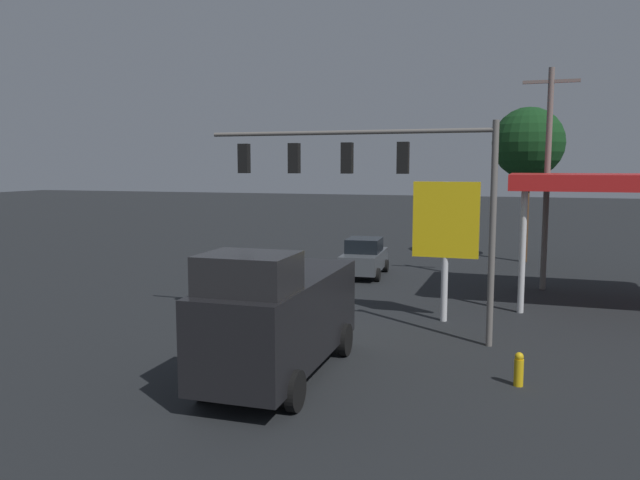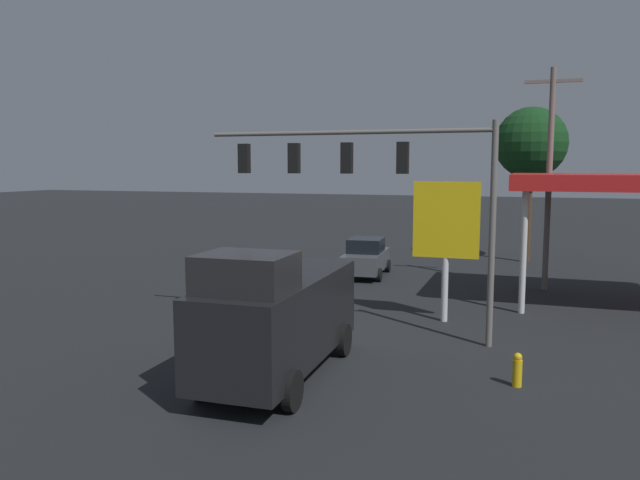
{
  "view_description": "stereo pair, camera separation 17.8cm",
  "coord_description": "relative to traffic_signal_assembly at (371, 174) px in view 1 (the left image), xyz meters",
  "views": [
    {
      "loc": [
        -6.64,
        18.22,
        5.58
      ],
      "look_at": [
        0.0,
        -2.0,
        3.05
      ],
      "focal_mm": 35.0,
      "sensor_mm": 36.0,
      "label": 1
    },
    {
      "loc": [
        -6.81,
        18.16,
        5.58
      ],
      "look_at": [
        0.0,
        -2.0,
        3.05
      ],
      "focal_mm": 35.0,
      "sensor_mm": 36.0,
      "label": 2
    }
  ],
  "objects": [
    {
      "name": "sedan_far",
      "position": [
        2.93,
        -10.9,
        -4.37
      ],
      "size": [
        2.3,
        4.51,
        1.93
      ],
      "rotation": [
        0.0,
        0.0,
        1.64
      ],
      "color": "#474C51",
      "rests_on": "ground"
    },
    {
      "name": "street_tree",
      "position": [
        -4.82,
        -18.37,
        1.53
      ],
      "size": [
        4.07,
        4.07,
        8.93
      ],
      "color": "#4C331E",
      "rests_on": "ground"
    },
    {
      "name": "utility_pole",
      "position": [
        -5.65,
        -10.07,
        -0.11
      ],
      "size": [
        2.4,
        0.26,
        9.86
      ],
      "color": "slate",
      "rests_on": "ground"
    },
    {
      "name": "price_sign",
      "position": [
        -2.1,
        -2.73,
        -1.83
      ],
      "size": [
        2.33,
        0.27,
        5.03
      ],
      "color": "silver",
      "rests_on": "ground"
    },
    {
      "name": "delivery_truck",
      "position": [
        1.29,
        4.8,
        -3.63
      ],
      "size": [
        2.65,
        6.84,
        3.58
      ],
      "rotation": [
        0.0,
        0.0,
        1.59
      ],
      "color": "black",
      "rests_on": "ground"
    },
    {
      "name": "traffic_signal_assembly",
      "position": [
        0.0,
        0.0,
        0.0
      ],
      "size": [
        9.49,
        0.43,
        6.95
      ],
      "color": "slate",
      "rests_on": "ground"
    },
    {
      "name": "fire_hydrant",
      "position": [
        -4.74,
        3.47,
        -4.89
      ],
      "size": [
        0.24,
        0.24,
        0.88
      ],
      "color": "gold",
      "rests_on": "ground"
    },
    {
      "name": "gas_station_canopy",
      "position": [
        -8.72,
        -7.51,
        -0.44
      ],
      "size": [
        9.18,
        6.35,
        5.26
      ],
      "color": "red",
      "rests_on": "ground"
    },
    {
      "name": "ground_plane",
      "position": [
        1.92,
        1.42,
        -5.33
      ],
      "size": [
        200.0,
        200.0,
        0.0
      ],
      "primitive_type": "plane",
      "color": "black"
    }
  ]
}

